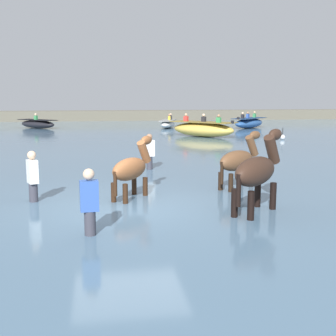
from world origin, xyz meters
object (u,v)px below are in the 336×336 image
Objects in this scene: boat_near_port at (203,129)px; person_wading_close at (149,157)px; horse_lead_dark_bay at (257,173)px; boat_mid_outer at (38,124)px; boat_distant_west at (168,124)px; boat_distant_east at (249,123)px; horse_trailing_bay at (238,162)px; person_onlooker_left at (33,184)px; person_wading_mid at (90,212)px; horse_flank_chestnut at (131,170)px; channel_buoy at (283,137)px.

boat_near_port is 2.54× the size of person_wading_close.
horse_lead_dark_bay reaches higher than boat_mid_outer.
boat_distant_west is 0.96× the size of boat_distant_east.
horse_trailing_bay is at bearing -110.01° from boat_distant_east.
boat_mid_outer is at bearing 96.95° from person_onlooker_left.
horse_lead_dark_bay is 25.42m from boat_distant_east.
person_wading_mid is at bearing -64.13° from person_onlooker_left.
horse_lead_dark_bay reaches higher than person_wading_close.
boat_mid_outer is at bearing 102.11° from horse_flank_chestnut.
person_wading_mid is (-1.86, -6.90, 0.00)m from person_wading_close.
boat_near_port is (5.52, 15.66, -0.22)m from horse_flank_chestnut.
boat_distant_east is at bearing 59.77° from person_onlooker_left.
person_onlooker_left is at bearing -106.30° from boat_distant_west.
boat_distant_east is 20.65m from person_wading_close.
horse_trailing_bay is 25.14m from boat_mid_outer.
boat_distant_west is at bearing 115.09° from channel_buoy.
horse_trailing_bay is 0.57× the size of boat_mid_outer.
person_wading_close is (-9.82, -18.17, 0.03)m from boat_distant_east.
boat_mid_outer is 5.13× the size of channel_buoy.
person_wading_mid is (-3.83, -3.51, -0.27)m from horse_trailing_bay.
channel_buoy is at bearing -37.78° from boat_mid_outer.
boat_distant_west is at bearing 79.21° from person_wading_close.
person_wading_close is 12.40m from channel_buoy.
boat_near_port is at bearing 79.98° from horse_trailing_bay.
horse_lead_dark_bay is 1.32× the size of person_wading_close.
person_wading_mid is at bearing -137.48° from horse_trailing_bay.
boat_distant_east is at bearing 65.02° from person_wading_mid.
horse_flank_chestnut is 4.25m from person_wading_close.
person_wading_close is 5.24m from person_onlooker_left.
horse_trailing_bay is 22.95m from boat_distant_east.
horse_trailing_bay reaches higher than boat_distant_east.
person_onlooker_left is (-3.19, -4.16, 0.00)m from person_wading_close.
horse_trailing_bay is 2.94× the size of channel_buoy.
horse_lead_dark_bay is at bearing -75.03° from person_wading_close.
person_wading_mid is 2.50× the size of channel_buoy.
horse_lead_dark_bay is at bearing -108.94° from boat_distant_east.
boat_mid_outer is 2.05× the size of person_onlooker_left.
boat_mid_outer is at bearing 108.92° from horse_trailing_bay.
channel_buoy is (9.49, 13.10, -0.52)m from horse_flank_chestnut.
channel_buoy is (14.75, -11.43, -0.18)m from boat_mid_outer.
boat_distant_west is 2.14× the size of person_wading_mid.
boat_near_port is 6.36× the size of channel_buoy.
person_wading_close is at bearing 120.15° from horse_trailing_bay.
horse_lead_dark_bay is 1.32× the size of person_wading_mid.
boat_near_port is 2.54× the size of person_wading_mid.
person_wading_mid reaches higher than boat_distant_west.
boat_distant_west is 1.04× the size of boat_mid_outer.
horse_flank_chestnut reaches higher than person_onlooker_left.
person_onlooker_left is (-13.01, -22.33, 0.03)m from boat_distant_east.
horse_lead_dark_bay is 16.41m from channel_buoy.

